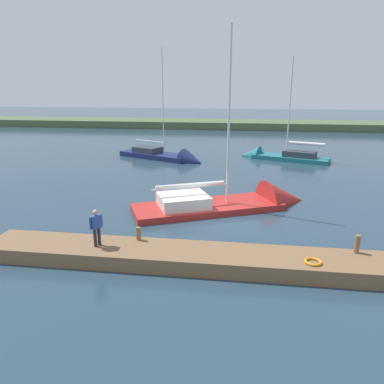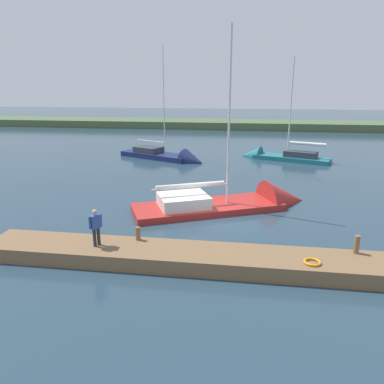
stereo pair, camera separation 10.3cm
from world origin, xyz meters
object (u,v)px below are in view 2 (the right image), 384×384
at_px(mooring_post_near, 357,244).
at_px(mooring_post_far, 138,233).
at_px(sailboat_outer_mooring, 170,158).
at_px(person_on_dock, 96,225).
at_px(life_ring_buoy, 312,262).
at_px(sailboat_behind_pier, 245,205).
at_px(sailboat_near_dock, 277,157).

height_order(mooring_post_near, mooring_post_far, mooring_post_near).
xyz_separation_m(mooring_post_far, sailboat_outer_mooring, (2.97, -20.95, -0.75)).
bearing_deg(mooring_post_far, person_on_dock, 28.46).
bearing_deg(mooring_post_near, life_ring_buoy, 31.98).
xyz_separation_m(life_ring_buoy, sailboat_behind_pier, (2.59, -8.45, -0.58)).
xyz_separation_m(mooring_post_far, life_ring_buoy, (-7.16, 1.17, -0.24)).
relative_size(life_ring_buoy, sailboat_behind_pier, 0.06).
distance_m(mooring_post_far, sailboat_outer_mooring, 21.17).
bearing_deg(life_ring_buoy, mooring_post_near, -148.02).
bearing_deg(sailboat_outer_mooring, person_on_dock, -61.14).
relative_size(sailboat_near_dock, sailboat_behind_pier, 0.92).
distance_m(sailboat_behind_pier, sailboat_outer_mooring, 15.61).
bearing_deg(mooring_post_near, mooring_post_far, 0.00).
distance_m(mooring_post_far, sailboat_near_dock, 23.99).
bearing_deg(sailboat_near_dock, mooring_post_far, 92.20).
height_order(life_ring_buoy, sailboat_behind_pier, sailboat_behind_pier).
bearing_deg(person_on_dock, mooring_post_near, -140.87).
xyz_separation_m(mooring_post_far, sailboat_near_dock, (-7.61, -22.74, -0.76)).
distance_m(sailboat_near_dock, sailboat_behind_pier, 15.76).
distance_m(mooring_post_far, life_ring_buoy, 7.26).
bearing_deg(person_on_dock, sailboat_outer_mooring, -51.62).
height_order(mooring_post_near, sailboat_outer_mooring, sailboat_outer_mooring).
distance_m(sailboat_outer_mooring, person_on_dock, 21.87).
height_order(sailboat_near_dock, sailboat_outer_mooring, sailboat_outer_mooring).
relative_size(sailboat_outer_mooring, person_on_dock, 7.27).
bearing_deg(sailboat_near_dock, sailboat_behind_pier, 99.60).
height_order(sailboat_outer_mooring, person_on_dock, sailboat_outer_mooring).
bearing_deg(sailboat_outer_mooring, sailboat_near_dock, 34.75).
distance_m(sailboat_near_dock, person_on_dock, 25.33).
bearing_deg(sailboat_behind_pier, mooring_post_far, -147.20).
distance_m(sailboat_behind_pier, person_on_dock, 10.26).
height_order(mooring_post_near, life_ring_buoy, mooring_post_near).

